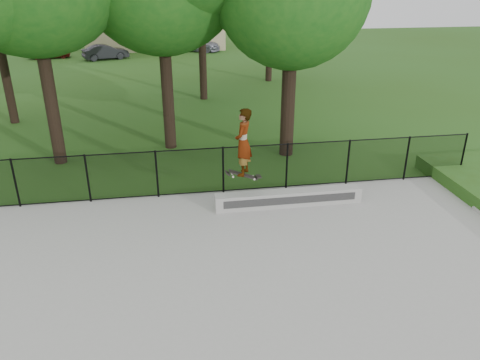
{
  "coord_description": "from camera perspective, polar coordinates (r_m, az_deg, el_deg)",
  "views": [
    {
      "loc": [
        -1.62,
        -7.17,
        6.32
      ],
      "look_at": [
        0.24,
        4.2,
        1.2
      ],
      "focal_mm": 35.0,
      "sensor_mm": 36.0,
      "label": 1
    }
  ],
  "objects": [
    {
      "name": "ground",
      "position": [
        9.69,
        2.72,
        -16.77
      ],
      "size": [
        100.0,
        100.0,
        0.0
      ],
      "primitive_type": "plane",
      "color": "#2B5217",
      "rests_on": "ground"
    },
    {
      "name": "concrete_slab",
      "position": [
        9.67,
        2.73,
        -16.63
      ],
      "size": [
        14.0,
        12.0,
        0.06
      ],
      "primitive_type": "cube",
      "color": "#9B9B96",
      "rests_on": "ground"
    },
    {
      "name": "grind_ledge",
      "position": [
        13.73,
        5.97,
        -2.21
      ],
      "size": [
        4.34,
        0.4,
        0.46
      ],
      "primitive_type": "cube",
      "color": "#A3A29E",
      "rests_on": "concrete_slab"
    },
    {
      "name": "car_a",
      "position": [
        41.82,
        -22.28,
        14.33
      ],
      "size": [
        3.38,
        1.74,
        1.11
      ],
      "primitive_type": "imported",
      "rotation": [
        0.0,
        0.0,
        1.71
      ],
      "color": "maroon",
      "rests_on": "ground"
    },
    {
      "name": "car_b",
      "position": [
        39.71,
        -16.08,
        14.76
      ],
      "size": [
        3.41,
        2.2,
        1.16
      ],
      "primitive_type": "imported",
      "rotation": [
        0.0,
        0.0,
        1.91
      ],
      "color": "black",
      "rests_on": "ground"
    },
    {
      "name": "car_c",
      "position": [
        42.77,
        -5.6,
        16.25
      ],
      "size": [
        4.59,
        3.43,
        1.32
      ],
      "primitive_type": "imported",
      "rotation": [
        0.0,
        0.0,
        1.14
      ],
      "color": "gray",
      "rests_on": "ground"
    },
    {
      "name": "skater_airborne",
      "position": [
        12.71,
        0.39,
        4.52
      ],
      "size": [
        0.8,
        0.81,
        2.09
      ],
      "color": "black",
      "rests_on": "ground"
    },
    {
      "name": "chainlink_fence",
      "position": [
        14.27,
        -2.06,
        1.25
      ],
      "size": [
        16.06,
        0.06,
        1.5
      ],
      "color": "black",
      "rests_on": "concrete_slab"
    },
    {
      "name": "distant_building",
      "position": [
        45.36,
        -10.27,
        18.35
      ],
      "size": [
        12.4,
        6.4,
        4.3
      ],
      "color": "tan",
      "rests_on": "ground"
    }
  ]
}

